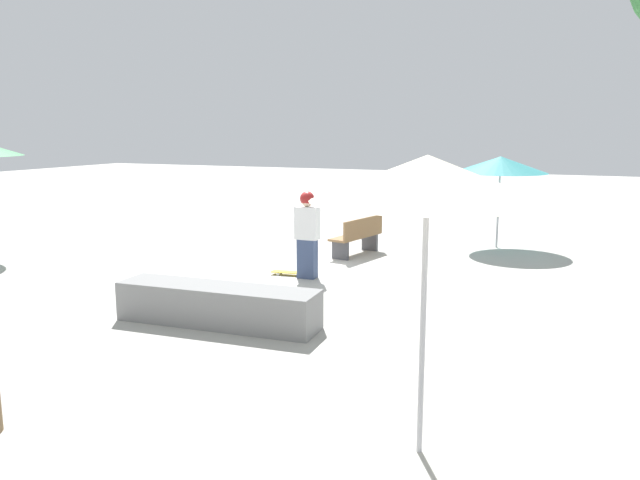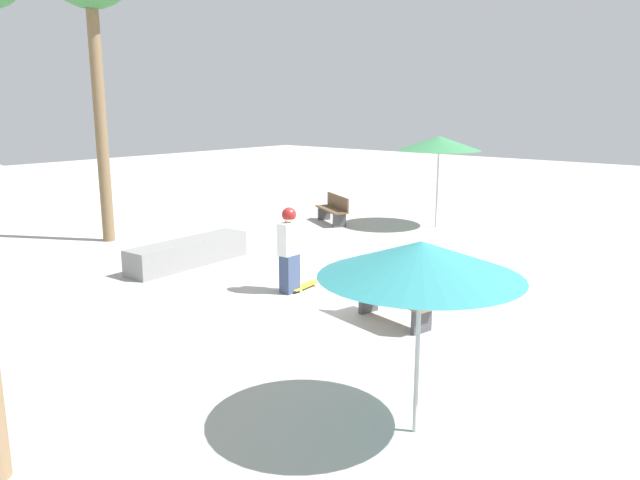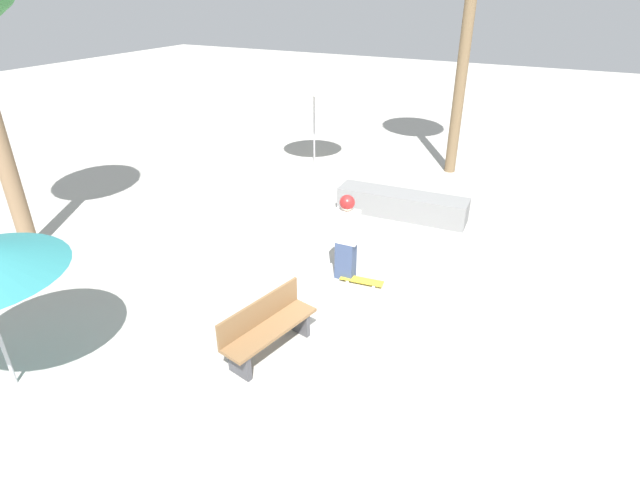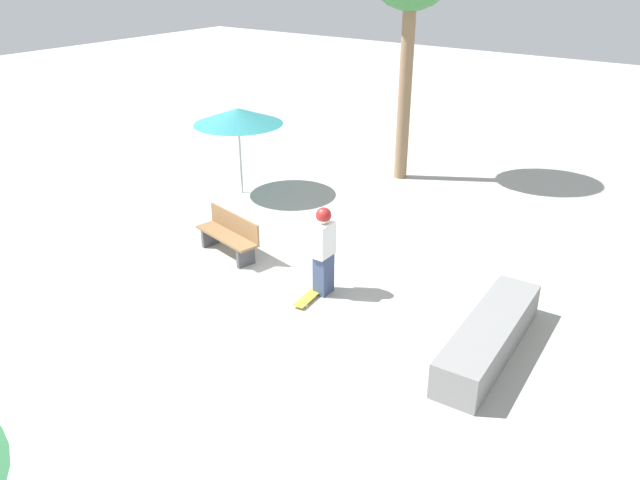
# 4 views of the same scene
# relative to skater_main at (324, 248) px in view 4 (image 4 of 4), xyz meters

# --- Properties ---
(ground_plane) EXTENTS (60.00, 60.00, 0.00)m
(ground_plane) POSITION_rel_skater_main_xyz_m (-0.72, -0.92, -0.89)
(ground_plane) COLOR #B2AFA8
(skater_main) EXTENTS (0.27, 0.44, 1.65)m
(skater_main) POSITION_rel_skater_main_xyz_m (0.00, 0.00, 0.00)
(skater_main) COLOR #38476B
(skater_main) RESTS_ON ground_plane
(skateboard) EXTENTS (0.29, 0.82, 0.07)m
(skateboard) POSITION_rel_skater_main_xyz_m (-0.06, -0.36, -0.83)
(skateboard) COLOR gold
(skateboard) RESTS_ON ground_plane
(concrete_ledge) EXTENTS (0.85, 3.04, 0.57)m
(concrete_ledge) POSITION_rel_skater_main_xyz_m (3.12, -0.03, -0.60)
(concrete_ledge) COLOR gray
(concrete_ledge) RESTS_ON ground_plane
(bench_far) EXTENTS (1.66, 0.77, 0.85)m
(bench_far) POSITION_rel_skater_main_xyz_m (-2.43, 0.16, -0.46)
(bench_far) COLOR #47474C
(bench_far) RESTS_ON ground_plane
(shade_umbrella_teal) EXTENTS (2.18, 2.18, 2.16)m
(shade_umbrella_teal) POSITION_rel_skater_main_xyz_m (-4.60, 2.91, 1.08)
(shade_umbrella_teal) COLOR #B7B7BC
(shade_umbrella_teal) RESTS_ON ground_plane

